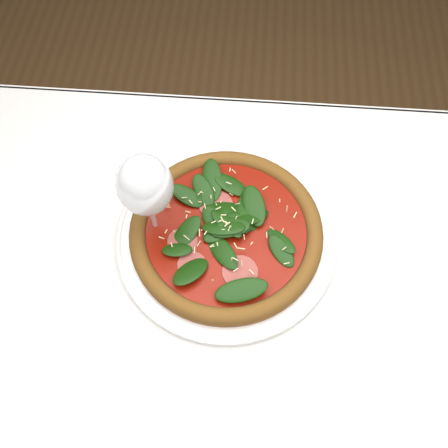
{
  "coord_description": "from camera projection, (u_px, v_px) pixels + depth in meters",
  "views": [
    {
      "loc": [
        -0.02,
        -0.31,
        1.53
      ],
      "look_at": [
        -0.05,
        0.1,
        0.77
      ],
      "focal_mm": 40.0,
      "sensor_mm": 36.0,
      "label": 1
    }
  ],
  "objects": [
    {
      "name": "wine_glass",
      "position": [
        145.0,
        187.0,
        0.75
      ],
      "size": [
        0.09,
        0.09,
        0.21
      ],
      "color": "white",
      "rests_on": "dining_table"
    },
    {
      "name": "dining_table",
      "position": [
        248.0,
        303.0,
        0.92
      ],
      "size": [
        1.21,
        0.81,
        0.75
      ],
      "color": "silver",
      "rests_on": "ground"
    },
    {
      "name": "pizza",
      "position": [
        226.0,
        230.0,
        0.84
      ],
      "size": [
        0.43,
        0.43,
        0.04
      ],
      "rotation": [
        0.0,
        0.0,
        -0.36
      ],
      "color": "#9B5A25",
      "rests_on": "plate"
    },
    {
      "name": "ground",
      "position": [
        239.0,
        377.0,
        1.49
      ],
      "size": [
        6.0,
        6.0,
        0.0
      ],
      "primitive_type": "plane",
      "color": "brown",
      "rests_on": "ground"
    },
    {
      "name": "plate",
      "position": [
        226.0,
        236.0,
        0.86
      ],
      "size": [
        0.38,
        0.38,
        0.02
      ],
      "color": "silver",
      "rests_on": "dining_table"
    }
  ]
}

